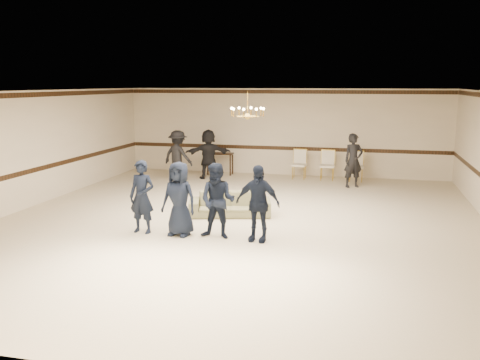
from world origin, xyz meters
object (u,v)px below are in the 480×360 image
object	(u,v)px
boy_b	(179,199)
banquet_chair_mid	(327,166)
adult_mid	(208,154)
adult_right	(353,161)
boy_d	(258,203)
banquet_chair_left	(299,165)
adult_left	(178,156)
boy_c	(218,201)
console_table	(220,164)
chandelier	(247,104)
boy_a	(142,197)
banquet_chair_right	(356,167)
settee	(230,204)

from	to	relation	value
boy_b	banquet_chair_mid	bearing A→B (deg)	78.67
adult_mid	adult_right	bearing A→B (deg)	153.54
boy_b	adult_right	distance (m)	7.52
boy_d	adult_mid	xyz separation A→B (m)	(-3.26, 6.98, 0.05)
banquet_chair_left	banquet_chair_mid	size ratio (longest dim) A/B	1.00
adult_left	banquet_chair_mid	size ratio (longest dim) A/B	1.72
boy_c	console_table	size ratio (longest dim) A/B	1.71
adult_left	chandelier	bearing A→B (deg)	148.46
chandelier	banquet_chair_mid	size ratio (longest dim) A/B	0.91
boy_a	banquet_chair_left	xyz separation A→B (m)	(2.62, 7.67, -0.32)
banquet_chair_mid	banquet_chair_right	size ratio (longest dim) A/B	1.00
boy_a	boy_b	distance (m)	0.90
adult_mid	banquet_chair_left	size ratio (longest dim) A/B	1.72
boy_a	console_table	bearing A→B (deg)	98.18
chandelier	adult_right	size ratio (longest dim) A/B	0.53
chandelier	boy_a	distance (m)	3.70
boy_b	banquet_chair_right	world-z (taller)	boy_b
boy_a	banquet_chair_right	distance (m)	8.96
console_table	adult_mid	bearing A→B (deg)	-104.29
console_table	chandelier	bearing A→B (deg)	-70.14
boy_c	settee	bearing A→B (deg)	100.47
settee	adult_right	bearing A→B (deg)	42.48
chandelier	adult_mid	size ratio (longest dim) A/B	0.53
banquet_chair_mid	console_table	world-z (taller)	banquet_chair_mid
chandelier	settee	bearing A→B (deg)	-128.58
chandelier	banquet_chair_mid	distance (m)	6.00
adult_right	chandelier	bearing A→B (deg)	-149.83
banquet_chair_left	boy_a	bearing A→B (deg)	-103.80
settee	boy_c	bearing A→B (deg)	-97.35
boy_b	adult_mid	size ratio (longest dim) A/B	0.95
banquet_chair_left	banquet_chair_right	distance (m)	2.00
boy_b	boy_d	size ratio (longest dim) A/B	1.00
settee	banquet_chair_right	xyz separation A→B (m)	(3.07, 5.69, 0.21)
banquet_chair_mid	banquet_chair_right	xyz separation A→B (m)	(1.00, 0.00, 0.00)
banquet_chair_mid	boy_b	bearing A→B (deg)	-109.58
chandelier	settee	world-z (taller)	chandelier
adult_right	banquet_chair_left	distance (m)	2.24
boy_d	console_table	xyz separation A→B (m)	(-3.08, 7.87, -0.43)
adult_mid	chandelier	bearing A→B (deg)	96.56
boy_c	boy_b	bearing A→B (deg)	-176.68
settee	adult_left	bearing A→B (deg)	110.52
settee	console_table	size ratio (longest dim) A/B	2.13
settee	adult_left	world-z (taller)	adult_left
boy_c	adult_left	distance (m)	7.07
boy_b	console_table	xyz separation A→B (m)	(-1.28, 7.87, -0.43)
banquet_chair_right	console_table	distance (m)	5.01
settee	banquet_chair_right	distance (m)	6.47
chandelier	adult_mid	bearing A→B (deg)	118.54
boy_a	banquet_chair_mid	distance (m)	8.49
banquet_chair_left	banquet_chair_right	size ratio (longest dim) A/B	1.00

